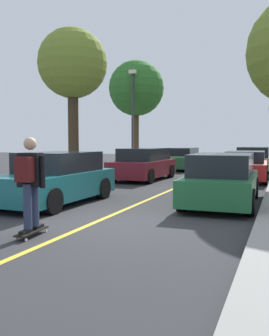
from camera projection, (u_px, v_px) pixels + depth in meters
The scene contains 14 objects.
ground at pixel (95, 222), 7.90m from camera, with size 80.00×80.00×0.00m, color #2D2D30.
center_line at pixel (156, 196), 11.59m from camera, with size 0.12×39.20×0.01m, color gold.
parked_car_left_nearest at pixel (56, 179), 10.27m from camera, with size 1.87×4.02×1.43m.
parked_car_left_near at pixel (144, 164), 16.67m from camera, with size 1.96×4.26×1.43m.
parked_car_left_far at pixel (181, 159), 22.81m from camera, with size 1.99×4.69×1.34m.
parked_car_right_nearest at pixel (222, 180), 10.11m from camera, with size 1.94×4.24×1.40m.
parked_car_right_near at pixel (245, 166), 16.27m from camera, with size 2.00×4.19×1.31m.
parked_car_right_far at pixel (255, 159), 21.31m from camera, with size 2.11×4.13×1.41m.
parked_car_right_farthest at pixel (261, 156), 26.84m from camera, with size 2.05×4.39×1.36m.
street_tree_left_nearest at pixel (73, 65), 14.93m from camera, with size 2.81×2.81×6.17m.
street_tree_left_near at pixel (136, 89), 21.38m from camera, with size 3.20×3.20×6.28m.
streetlamp at pixel (133, 113), 19.85m from camera, with size 0.36×0.24×5.41m.
skateboard at pixel (32, 232), 6.72m from camera, with size 0.31×0.86×0.10m.
skateboarder at pixel (30, 178), 6.62m from camera, with size 0.59×0.71×1.70m.
Camera 1 is at (3.70, -6.91, 1.73)m, focal length 39.43 mm.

